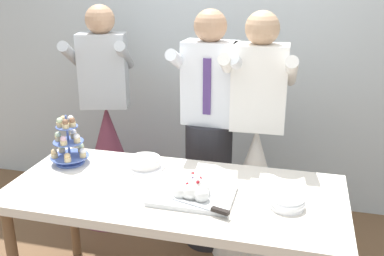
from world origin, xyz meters
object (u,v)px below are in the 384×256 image
at_px(cupcake_stand, 69,144).
at_px(person_groom, 209,146).
at_px(round_cake, 145,163).
at_px(main_cake_tray, 193,190).
at_px(person_bride, 255,176).
at_px(person_guest, 109,148).
at_px(plate_stack, 287,202).
at_px(dessert_table, 174,201).

height_order(cupcake_stand, person_groom, person_groom).
bearing_deg(person_groom, round_cake, -119.99).
height_order(main_cake_tray, person_groom, person_groom).
relative_size(round_cake, person_bride, 0.14).
bearing_deg(person_groom, cupcake_stand, -143.80).
xyz_separation_m(person_groom, person_guest, (-0.83, 0.18, -0.16)).
relative_size(plate_stack, round_cake, 0.74).
bearing_deg(dessert_table, person_guest, 132.05).
bearing_deg(person_bride, dessert_table, -118.21).
bearing_deg(cupcake_stand, person_groom, 36.20).
distance_m(person_groom, person_bride, 0.37).
bearing_deg(cupcake_stand, main_cake_tray, -15.76).
bearing_deg(cupcake_stand, round_cake, 6.73).
distance_m(main_cake_tray, plate_stack, 0.47).
xyz_separation_m(main_cake_tray, round_cake, (-0.37, 0.29, -0.01)).
xyz_separation_m(cupcake_stand, person_guest, (-0.09, 0.72, -0.32)).
height_order(dessert_table, person_groom, person_groom).
bearing_deg(person_guest, plate_stack, -33.89).
relative_size(dessert_table, person_groom, 1.08).
bearing_deg(dessert_table, person_bride, 61.79).
bearing_deg(person_groom, plate_stack, -53.65).
distance_m(plate_stack, round_cake, 0.88).
height_order(dessert_table, main_cake_tray, main_cake_tray).
distance_m(person_bride, person_guest, 1.18).
bearing_deg(cupcake_stand, dessert_table, -13.16).
distance_m(dessert_table, person_groom, 0.71).
bearing_deg(main_cake_tray, person_groom, 96.18).
xyz_separation_m(dessert_table, person_bride, (0.36, 0.67, -0.12)).
bearing_deg(round_cake, plate_stack, -17.76).
bearing_deg(dessert_table, cupcake_stand, 166.84).
distance_m(round_cake, person_groom, 0.57).
bearing_deg(plate_stack, dessert_table, 175.24).
relative_size(cupcake_stand, main_cake_tray, 0.71).
height_order(cupcake_stand, round_cake, cupcake_stand).
xyz_separation_m(plate_stack, person_groom, (-0.56, 0.76, -0.06)).
bearing_deg(dessert_table, main_cake_tray, -29.75).
bearing_deg(round_cake, cupcake_stand, -173.27).
height_order(dessert_table, plate_stack, plate_stack).
relative_size(person_groom, person_guest, 1.00).
relative_size(main_cake_tray, plate_stack, 2.42).
distance_m(plate_stack, person_bride, 0.79).
bearing_deg(main_cake_tray, dessert_table, 150.25).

